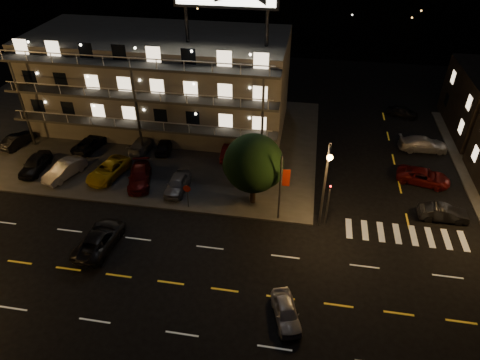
% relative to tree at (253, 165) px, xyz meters
% --- Properties ---
extents(ground, '(140.00, 140.00, 0.00)m').
position_rel_tree_xyz_m(ground, '(-2.47, -10.27, -4.12)').
color(ground, black).
rests_on(ground, ground).
extents(curb_nw, '(44.00, 24.00, 0.15)m').
position_rel_tree_xyz_m(curb_nw, '(-16.47, 9.73, -4.05)').
color(curb_nw, '#333230').
rests_on(curb_nw, ground).
extents(motel, '(28.00, 13.80, 18.10)m').
position_rel_tree_xyz_m(motel, '(-12.42, 13.62, 1.22)').
color(motel, gray).
rests_on(motel, ground).
extents(streetlight_nc, '(0.44, 1.92, 8.00)m').
position_rel_tree_xyz_m(streetlight_nc, '(6.03, -2.33, 0.83)').
color(streetlight_nc, '#2D2D30').
rests_on(streetlight_nc, ground).
extents(signal_nw, '(0.20, 0.27, 4.60)m').
position_rel_tree_xyz_m(signal_nw, '(6.53, -1.77, -1.56)').
color(signal_nw, '#2D2D30').
rests_on(signal_nw, ground).
extents(banner_north, '(0.83, 0.16, 6.40)m').
position_rel_tree_xyz_m(banner_north, '(2.61, -1.87, -0.70)').
color(banner_north, '#2D2D30').
rests_on(banner_north, ground).
extents(stop_sign, '(0.91, 0.11, 2.61)m').
position_rel_tree_xyz_m(stop_sign, '(-5.47, -1.69, -2.41)').
color(stop_sign, '#2D2D30').
rests_on(stop_sign, ground).
extents(tree, '(5.31, 5.12, 6.69)m').
position_rel_tree_xyz_m(tree, '(0.00, 0.00, 0.00)').
color(tree, black).
rests_on(tree, curb_nw).
extents(lot_car_0, '(2.01, 4.49, 1.50)m').
position_rel_tree_xyz_m(lot_car_0, '(-21.98, 1.43, -3.23)').
color(lot_car_0, black).
rests_on(lot_car_0, curb_nw).
extents(lot_car_1, '(2.99, 4.80, 1.49)m').
position_rel_tree_xyz_m(lot_car_1, '(-18.58, 0.91, -3.23)').
color(lot_car_1, gray).
rests_on(lot_car_1, curb_nw).
extents(lot_car_2, '(3.40, 5.45, 1.40)m').
position_rel_tree_xyz_m(lot_car_2, '(-14.37, 1.63, -3.27)').
color(lot_car_2, gold).
rests_on(lot_car_2, curb_nw).
extents(lot_car_3, '(3.16, 5.20, 1.41)m').
position_rel_tree_xyz_m(lot_car_3, '(-10.99, 1.12, -3.27)').
color(lot_car_3, '#520C0B').
rests_on(lot_car_3, curb_nw).
extents(lot_car_4, '(1.79, 4.16, 1.40)m').
position_rel_tree_xyz_m(lot_car_4, '(-7.13, 0.61, -3.28)').
color(lot_car_4, gray).
rests_on(lot_car_4, curb_nw).
extents(lot_car_5, '(2.30, 4.27, 1.33)m').
position_rel_tree_xyz_m(lot_car_5, '(-26.54, 5.60, -3.31)').
color(lot_car_5, black).
rests_on(lot_car_5, curb_nw).
extents(lot_car_6, '(2.77, 4.71, 1.23)m').
position_rel_tree_xyz_m(lot_car_6, '(-18.56, 6.29, -3.36)').
color(lot_car_6, black).
rests_on(lot_car_6, curb_nw).
extents(lot_car_7, '(2.51, 4.73, 1.31)m').
position_rel_tree_xyz_m(lot_car_7, '(-12.83, 7.23, -3.32)').
color(lot_car_7, gray).
rests_on(lot_car_7, curb_nw).
extents(lot_car_8, '(1.92, 3.98, 1.31)m').
position_rel_tree_xyz_m(lot_car_8, '(-10.50, 7.23, -3.32)').
color(lot_car_8, black).
rests_on(lot_car_8, curb_nw).
extents(lot_car_9, '(1.54, 4.24, 1.39)m').
position_rel_tree_xyz_m(lot_car_9, '(-3.39, 7.23, -3.28)').
color(lot_car_9, '#520C0B').
rests_on(lot_car_9, curb_nw).
extents(side_car_0, '(4.13, 1.46, 1.36)m').
position_rel_tree_xyz_m(side_car_0, '(16.42, 0.48, -3.45)').
color(side_car_0, black).
rests_on(side_car_0, ground).
extents(side_car_1, '(5.30, 3.28, 1.37)m').
position_rel_tree_xyz_m(side_car_1, '(15.72, 5.91, -3.44)').
color(side_car_1, '#520C0B').
rests_on(side_car_1, ground).
extents(side_car_2, '(5.25, 2.45, 1.49)m').
position_rel_tree_xyz_m(side_car_2, '(16.76, 12.22, -3.38)').
color(side_car_2, gray).
rests_on(side_car_2, ground).
extents(side_car_3, '(3.97, 2.69, 1.26)m').
position_rel_tree_xyz_m(side_car_3, '(15.76, 20.26, -3.50)').
color(side_car_3, black).
rests_on(side_car_3, ground).
extents(road_car_east, '(2.57, 4.06, 1.29)m').
position_rel_tree_xyz_m(road_car_east, '(4.00, -11.91, -3.48)').
color(road_car_east, gray).
rests_on(road_car_east, ground).
extents(road_car_west, '(2.81, 5.51, 1.49)m').
position_rel_tree_xyz_m(road_car_west, '(-11.09, -7.52, -3.38)').
color(road_car_west, black).
rests_on(road_car_west, ground).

